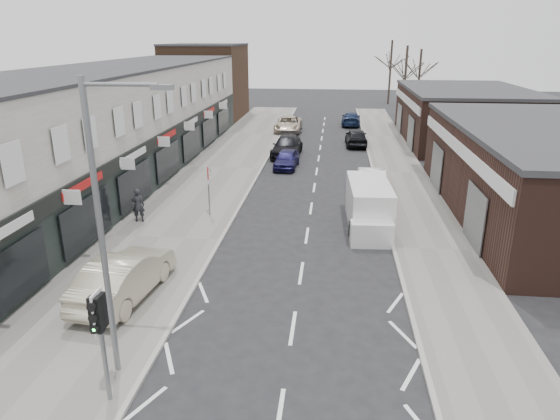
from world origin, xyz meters
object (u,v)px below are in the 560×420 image
(parked_car_left_a, at_px, (287,159))
(sedan_on_pavement, at_px, (124,276))
(warning_sign, at_px, (209,177))
(parked_car_left_c, at_px, (288,124))
(parked_car_right_a, at_px, (371,179))
(white_van, at_px, (369,206))
(pedestrian, at_px, (138,205))
(street_lamp, at_px, (106,219))
(parked_car_right_c, at_px, (351,119))
(traffic_light, at_px, (99,322))
(parked_car_right_b, at_px, (356,137))
(parked_car_left_b, at_px, (287,146))

(parked_car_left_a, bearing_deg, sedan_on_pavement, -97.99)
(warning_sign, distance_m, parked_car_left_c, 25.14)
(parked_car_left_a, bearing_deg, parked_car_right_a, -38.70)
(white_van, relative_size, parked_car_right_a, 1.24)
(pedestrian, xyz_separation_m, parked_car_left_a, (6.31, 12.05, -0.32))
(street_lamp, xyz_separation_m, parked_car_right_c, (7.39, 42.42, -3.93))
(white_van, bearing_deg, parked_car_left_c, 101.34)
(sedan_on_pavement, bearing_deg, parked_car_right_a, -117.11)
(white_van, xyz_separation_m, sedan_on_pavement, (-9.05, -8.45, -0.08))
(sedan_on_pavement, bearing_deg, white_van, -130.62)
(traffic_light, relative_size, warning_sign, 1.15)
(sedan_on_pavement, bearing_deg, parked_car_right_b, -101.82)
(parked_car_right_a, relative_size, parked_car_right_c, 0.95)
(traffic_light, xyz_separation_m, white_van, (7.35, 13.66, -1.40))
(warning_sign, xyz_separation_m, parked_car_left_a, (2.96, 10.76, -1.55))
(parked_car_right_c, bearing_deg, traffic_light, 82.51)
(parked_car_right_b, bearing_deg, pedestrian, 59.11)
(parked_car_right_b, height_order, parked_car_right_c, parked_car_right_b)
(pedestrian, distance_m, parked_car_right_c, 32.94)
(white_van, bearing_deg, parked_car_right_a, 82.44)
(traffic_light, bearing_deg, sedan_on_pavement, 108.01)
(parked_car_left_a, height_order, parked_car_right_b, parked_car_right_b)
(traffic_light, height_order, parked_car_left_a, traffic_light)
(white_van, relative_size, parked_car_left_a, 1.46)
(pedestrian, bearing_deg, parked_car_right_a, -162.62)
(pedestrian, relative_size, parked_car_right_b, 0.39)
(white_van, bearing_deg, warning_sign, 174.78)
(parked_car_left_c, bearing_deg, pedestrian, -101.26)
(street_lamp, xyz_separation_m, warning_sign, (-0.63, 12.80, -2.42))
(warning_sign, height_order, parked_car_right_a, warning_sign)
(street_lamp, relative_size, parked_car_right_b, 1.81)
(parked_car_left_a, bearing_deg, warning_sign, -102.12)
(sedan_on_pavement, relative_size, parked_car_right_c, 1.04)
(sedan_on_pavement, xyz_separation_m, parked_car_left_a, (3.89, 19.56, -0.28))
(street_lamp, xyz_separation_m, white_van, (7.48, 12.44, -3.60))
(parked_car_left_a, bearing_deg, pedestrian, -114.37)
(warning_sign, relative_size, parked_car_right_b, 0.61)
(white_van, height_order, parked_car_right_b, white_van)
(parked_car_right_c, bearing_deg, parked_car_left_b, 72.24)
(warning_sign, xyz_separation_m, pedestrian, (-3.35, -1.30, -1.22))
(parked_car_right_b, bearing_deg, sedan_on_pavement, 70.54)
(white_van, relative_size, parked_car_right_c, 1.18)
(street_lamp, xyz_separation_m, parked_car_right_b, (7.57, 31.85, -3.87))
(white_van, xyz_separation_m, parked_car_left_a, (-5.15, 11.11, -0.36))
(warning_sign, relative_size, sedan_on_pavement, 0.54)
(white_van, bearing_deg, parked_car_right_b, 87.03)
(traffic_light, height_order, parked_car_left_b, traffic_light)
(traffic_light, xyz_separation_m, parked_car_right_c, (7.26, 43.63, -1.73))
(parked_car_left_b, bearing_deg, sedan_on_pavement, -96.33)
(parked_car_left_a, relative_size, parked_car_right_a, 0.85)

